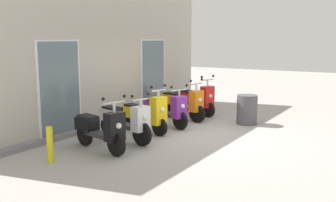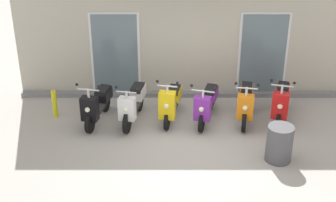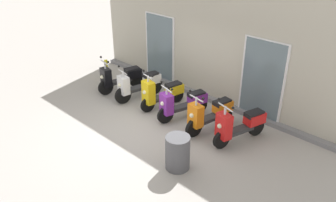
{
  "view_description": "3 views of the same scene",
  "coord_description": "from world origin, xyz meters",
  "views": [
    {
      "loc": [
        -8.07,
        -4.3,
        2.32
      ],
      "look_at": [
        0.11,
        0.79,
        0.74
      ],
      "focal_mm": 40.76,
      "sensor_mm": 36.0,
      "label": 1
    },
    {
      "loc": [
        -0.55,
        -9.4,
        5.69
      ],
      "look_at": [
        -0.52,
        0.33,
        0.88
      ],
      "focal_mm": 51.7,
      "sensor_mm": 36.0,
      "label": 2
    },
    {
      "loc": [
        5.99,
        -5.45,
        4.98
      ],
      "look_at": [
        0.1,
        0.75,
        0.54
      ],
      "focal_mm": 37.25,
      "sensor_mm": 36.0,
      "label": 3
    }
  ],
  "objects": [
    {
      "name": "scooter_red",
      "position": [
        2.19,
        1.1,
        0.49
      ],
      "size": [
        0.77,
        1.57,
        1.26
      ],
      "color": "black",
      "rests_on": "ground_plane"
    },
    {
      "name": "storefront_facade",
      "position": [
        -0.0,
        2.65,
        2.03
      ],
      "size": [
        9.02,
        0.5,
        4.18
      ],
      "color": "#B2AD9E",
      "rests_on": "ground_plane"
    },
    {
      "name": "scooter_orange",
      "position": [
        1.32,
        1.04,
        0.49
      ],
      "size": [
        0.64,
        1.58,
        1.22
      ],
      "color": "black",
      "rests_on": "ground_plane"
    },
    {
      "name": "ground_plane",
      "position": [
        0.0,
        0.0,
        0.0
      ],
      "size": [
        40.0,
        40.0,
        0.0
      ],
      "primitive_type": "plane",
      "color": "#A8A39E"
    },
    {
      "name": "trash_bin",
      "position": [
        1.78,
        -0.72,
        0.4
      ],
      "size": [
        0.55,
        0.55,
        0.8
      ],
      "primitive_type": "cylinder",
      "color": "#4C4C51",
      "rests_on": "ground_plane"
    },
    {
      "name": "curb_bollard",
      "position": [
        -3.35,
        1.25,
        0.35
      ],
      "size": [
        0.12,
        0.12,
        0.7
      ],
      "primitive_type": "cylinder",
      "color": "yellow",
      "rests_on": "ground_plane"
    },
    {
      "name": "scooter_yellow",
      "position": [
        -0.48,
        1.08,
        0.48
      ],
      "size": [
        0.64,
        1.5,
        1.24
      ],
      "color": "black",
      "rests_on": "ground_plane"
    },
    {
      "name": "scooter_white",
      "position": [
        -1.4,
        1.01,
        0.49
      ],
      "size": [
        0.66,
        1.67,
        1.16
      ],
      "color": "black",
      "rests_on": "ground_plane"
    },
    {
      "name": "scooter_black",
      "position": [
        -2.26,
        0.98,
        0.47
      ],
      "size": [
        0.7,
        1.59,
        1.22
      ],
      "color": "black",
      "rests_on": "ground_plane"
    },
    {
      "name": "scooter_purple",
      "position": [
        0.38,
        1.04,
        0.47
      ],
      "size": [
        0.78,
        1.6,
        1.16
      ],
      "color": "black",
      "rests_on": "ground_plane"
    }
  ]
}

